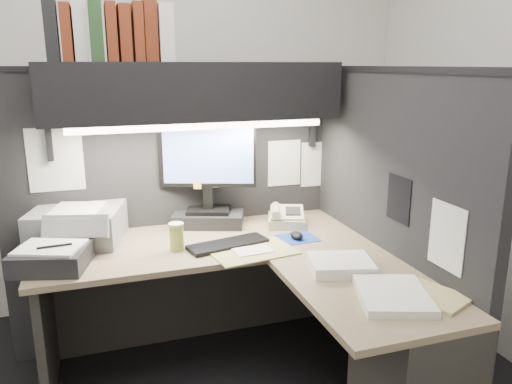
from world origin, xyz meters
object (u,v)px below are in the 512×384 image
at_px(telephone, 286,218).
at_px(keyboard, 228,244).
at_px(overhead_shelf, 194,91).
at_px(monitor, 208,185).
at_px(desk, 299,332).
at_px(notebook_stack, 51,259).
at_px(printer, 78,225).
at_px(coffee_cup, 177,238).

bearing_deg(telephone, keyboard, -131.34).
bearing_deg(overhead_shelf, monitor, 41.11).
relative_size(overhead_shelf, telephone, 7.17).
distance_m(desk, overhead_shelf, 1.33).
xyz_separation_m(telephone, notebook_stack, (-1.26, -0.25, 0.01)).
xyz_separation_m(desk, monitor, (-0.22, 0.82, 0.52)).
height_order(desk, overhead_shelf, overhead_shelf).
distance_m(printer, notebook_stack, 0.37).
relative_size(overhead_shelf, coffee_cup, 11.70).
distance_m(desk, coffee_cup, 0.75).
height_order(desk, notebook_stack, notebook_stack).
distance_m(coffee_cup, printer, 0.56).
distance_m(overhead_shelf, monitor, 0.54).
distance_m(keyboard, printer, 0.80).
height_order(desk, keyboard, keyboard).
bearing_deg(coffee_cup, printer, 147.19).
height_order(telephone, notebook_stack, notebook_stack).
height_order(desk, monitor, monitor).
xyz_separation_m(telephone, printer, (-1.14, 0.10, 0.05)).
relative_size(coffee_cup, notebook_stack, 0.41).
xyz_separation_m(overhead_shelf, printer, (-0.64, 0.02, -0.68)).
height_order(telephone, printer, printer).
bearing_deg(monitor, coffee_cup, -105.86).
relative_size(monitor, telephone, 2.75).
xyz_separation_m(keyboard, notebook_stack, (-0.84, -0.02, 0.04)).
bearing_deg(desk, overhead_shelf, 111.79).
bearing_deg(overhead_shelf, printer, 178.20).
relative_size(coffee_cup, printer, 0.30).
bearing_deg(coffee_cup, telephone, 16.95).
distance_m(monitor, coffee_cup, 0.46).
relative_size(keyboard, coffee_cup, 3.17).
height_order(monitor, notebook_stack, monitor).
distance_m(desk, keyboard, 0.57).
relative_size(keyboard, printer, 0.94).
xyz_separation_m(coffee_cup, printer, (-0.47, 0.30, 0.02)).
height_order(overhead_shelf, notebook_stack, overhead_shelf).
height_order(overhead_shelf, keyboard, overhead_shelf).
height_order(monitor, keyboard, monitor).
bearing_deg(overhead_shelf, coffee_cup, -121.05).
xyz_separation_m(monitor, coffee_cup, (-0.25, -0.35, -0.17)).
xyz_separation_m(overhead_shelf, coffee_cup, (-0.17, -0.28, -0.70)).
relative_size(overhead_shelf, printer, 3.47).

